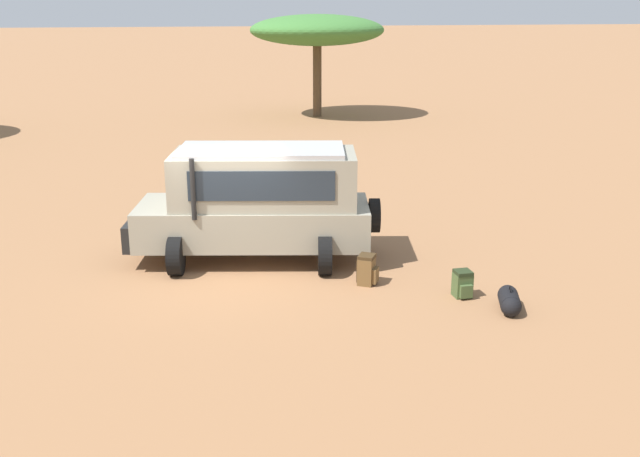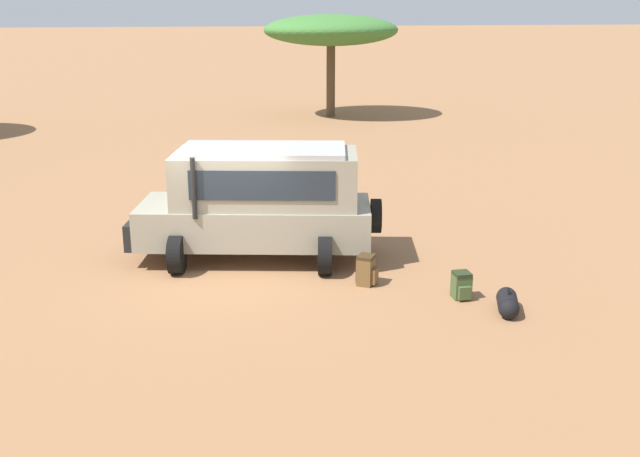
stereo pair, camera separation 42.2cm
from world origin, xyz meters
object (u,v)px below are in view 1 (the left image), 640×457
backpack_beside_front_wheel (463,284)px  backpack_cluster_center (367,270)px  safari_vehicle (258,201)px  duffel_bag_low_black_case (509,301)px  acacia_tree_centre_back (317,31)px

backpack_beside_front_wheel → backpack_cluster_center: 1.89m
safari_vehicle → duffel_bag_low_black_case: 5.63m
backpack_cluster_center → duffel_bag_low_black_case: size_ratio=0.66×
safari_vehicle → backpack_cluster_center: 2.89m
backpack_beside_front_wheel → duffel_bag_low_black_case: size_ratio=0.57×
backpack_cluster_center → duffel_bag_low_black_case: bearing=-38.5°
duffel_bag_low_black_case → backpack_beside_front_wheel: bearing=127.5°
duffel_bag_low_black_case → acacia_tree_centre_back: bearing=87.8°
safari_vehicle → duffel_bag_low_black_case: safari_vehicle is taller
backpack_beside_front_wheel → backpack_cluster_center: (-1.61, 0.98, 0.04)m
backpack_beside_front_wheel → duffel_bag_low_black_case: backpack_beside_front_wheel is taller
acacia_tree_centre_back → backpack_beside_front_wheel: bearing=-93.7°
backpack_beside_front_wheel → acacia_tree_centre_back: (1.53, 23.38, 3.80)m
backpack_cluster_center → acacia_tree_centre_back: bearing=82.0°
safari_vehicle → duffel_bag_low_black_case: bearing=-41.6°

